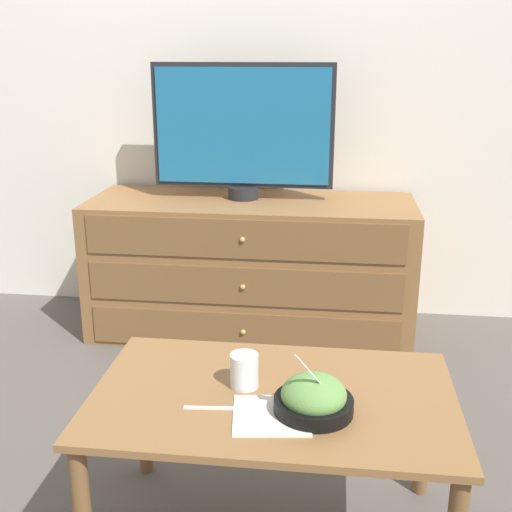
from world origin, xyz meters
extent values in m
plane|color=#56514C|center=(0.00, 0.00, 0.00)|extent=(12.00, 12.00, 0.00)
cube|color=white|center=(0.00, 0.03, 1.30)|extent=(12.00, 0.05, 2.60)
cube|color=olive|center=(0.13, -0.30, 0.32)|extent=(1.50, 0.54, 0.64)
cube|color=brown|center=(0.13, -0.57, 0.11)|extent=(1.38, 0.01, 0.17)
sphere|color=tan|center=(0.13, -0.58, 0.11)|extent=(0.02, 0.02, 0.02)
cube|color=brown|center=(0.13, -0.57, 0.32)|extent=(1.38, 0.01, 0.17)
sphere|color=tan|center=(0.13, -0.58, 0.32)|extent=(0.02, 0.02, 0.02)
cube|color=brown|center=(0.13, -0.57, 0.54)|extent=(1.38, 0.01, 0.17)
sphere|color=tan|center=(0.13, -0.58, 0.54)|extent=(0.02, 0.02, 0.02)
cylinder|color=#232328|center=(0.09, -0.26, 0.67)|extent=(0.14, 0.14, 0.06)
cube|color=#232328|center=(0.09, -0.25, 0.98)|extent=(0.82, 0.04, 0.55)
cube|color=#1E6B9E|center=(0.09, -0.28, 0.98)|extent=(0.78, 0.01, 0.51)
cube|color=olive|center=(0.38, -1.69, 0.44)|extent=(0.94, 0.58, 0.02)
cylinder|color=brown|center=(-0.06, -1.44, 0.22)|extent=(0.04, 0.04, 0.43)
cylinder|color=brown|center=(0.81, -1.44, 0.22)|extent=(0.04, 0.04, 0.43)
cylinder|color=black|center=(0.48, -1.77, 0.47)|extent=(0.20, 0.20, 0.04)
ellipsoid|color=#66994C|center=(0.48, -1.77, 0.50)|extent=(0.16, 0.16, 0.10)
cube|color=white|center=(0.49, -1.79, 0.55)|extent=(0.09, 0.06, 0.13)
cube|color=white|center=(0.45, -1.81, 0.61)|extent=(0.03, 0.03, 0.03)
cylinder|color=#9E6638|center=(0.30, -1.66, 0.48)|extent=(0.07, 0.07, 0.06)
cylinder|color=white|center=(0.30, -1.66, 0.50)|extent=(0.08, 0.08, 0.09)
cube|color=silver|center=(0.38, -1.80, 0.46)|extent=(0.21, 0.21, 0.00)
cube|color=white|center=(0.26, -1.78, 0.46)|extent=(0.19, 0.03, 0.01)
camera|label=1|loc=(0.51, -3.16, 1.30)|focal=45.00mm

